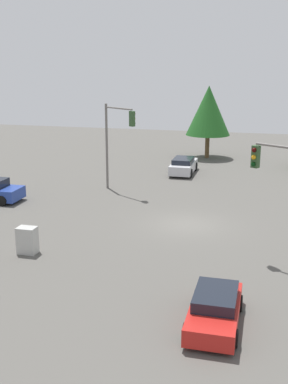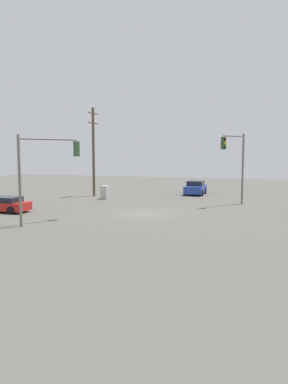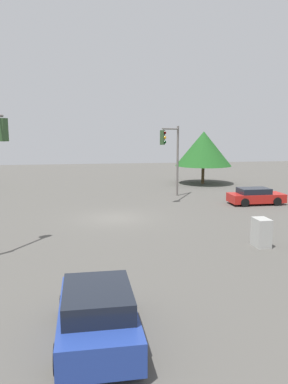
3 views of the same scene
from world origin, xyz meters
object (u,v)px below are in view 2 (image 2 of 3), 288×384
sedan_red (4,204)px  electrical_cabinet (105,192)px  traffic_signal_cross (235,157)px  traffic_signal_main (45,163)px  sedan_blue (195,188)px

sedan_red → electrical_cabinet: electrical_cabinet is taller
sedan_red → traffic_signal_cross: bearing=-62.0°
traffic_signal_cross → electrical_cabinet: 13.25m
traffic_signal_main → electrical_cabinet: size_ratio=4.30×
sedan_blue → traffic_signal_main: (-19.77, 6.72, 3.32)m
sedan_blue → sedan_red: (-16.69, 12.45, -0.13)m
sedan_blue → traffic_signal_cross: bearing=122.1°
traffic_signal_main → traffic_signal_cross: (12.21, -11.46, 0.25)m
sedan_red → traffic_signal_main: 7.36m
traffic_signal_cross → electrical_cabinet: bearing=-60.5°
electrical_cabinet → traffic_signal_main: bearing=-174.4°
sedan_blue → traffic_signal_cross: 9.61m
sedan_red → electrical_cabinet: size_ratio=2.99×
sedan_blue → sedan_red: sedan_blue is taller
sedan_red → traffic_signal_cross: traffic_signal_cross is taller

